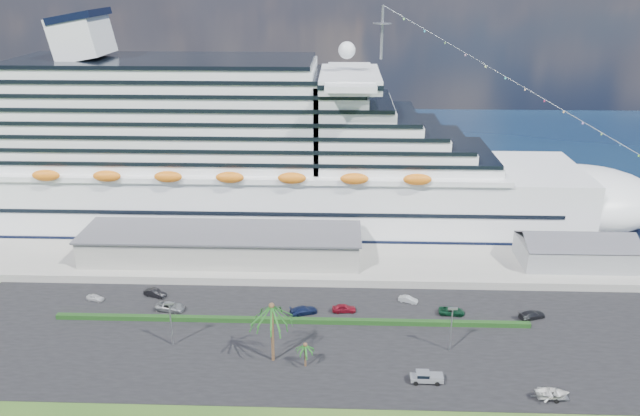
{
  "coord_description": "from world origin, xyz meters",
  "views": [
    {
      "loc": [
        0.94,
        -84.28,
        61.07
      ],
      "look_at": [
        -3.06,
        30.0,
        17.62
      ],
      "focal_mm": 35.0,
      "sensor_mm": 36.0,
      "label": 1
    }
  ],
  "objects_px": {
    "parked_car_3": "(304,310)",
    "boat_trailer": "(553,393)",
    "pickup_truck": "(426,377)",
    "cruise_ship": "(251,162)"
  },
  "relations": [
    {
      "from": "pickup_truck",
      "to": "boat_trailer",
      "type": "distance_m",
      "value": 18.98
    },
    {
      "from": "pickup_truck",
      "to": "boat_trailer",
      "type": "height_order",
      "value": "pickup_truck"
    },
    {
      "from": "cruise_ship",
      "to": "boat_trailer",
      "type": "bearing_deg",
      "value": -51.35
    },
    {
      "from": "cruise_ship",
      "to": "pickup_truck",
      "type": "distance_m",
      "value": 76.23
    },
    {
      "from": "cruise_ship",
      "to": "parked_car_3",
      "type": "xyz_separation_m",
      "value": [
        15.72,
        -44.78,
        -15.81
      ]
    },
    {
      "from": "cruise_ship",
      "to": "boat_trailer",
      "type": "distance_m",
      "value": 89.43
    },
    {
      "from": "pickup_truck",
      "to": "parked_car_3",
      "type": "bearing_deg",
      "value": 135.4
    },
    {
      "from": "cruise_ship",
      "to": "parked_car_3",
      "type": "bearing_deg",
      "value": -70.65
    },
    {
      "from": "cruise_ship",
      "to": "parked_car_3",
      "type": "height_order",
      "value": "cruise_ship"
    },
    {
      "from": "parked_car_3",
      "to": "boat_trailer",
      "type": "height_order",
      "value": "boat_trailer"
    }
  ]
}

